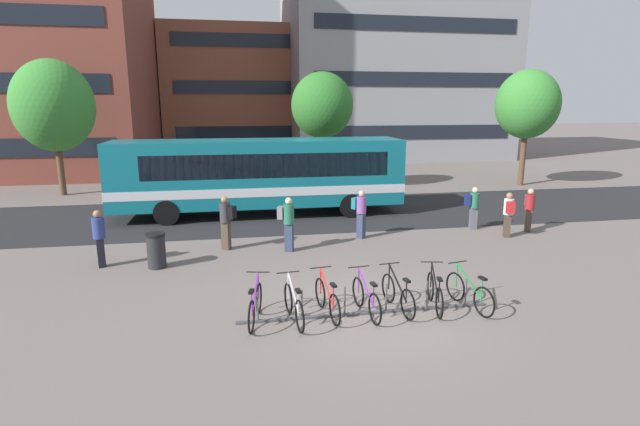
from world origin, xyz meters
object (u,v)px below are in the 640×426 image
(parked_bicycle_silver_1, at_px, (294,306))
(parked_bicycle_black_5, at_px, (435,293))
(parked_bicycle_purple_3, at_px, (366,299))
(street_tree_0, at_px, (322,106))
(commuter_black_pack_6, at_px, (226,219))
(street_tree_1, at_px, (527,105))
(parked_bicycle_green_6, at_px, (469,293))
(street_tree_2, at_px, (53,106))
(commuter_navy_pack_1, at_px, (99,234))
(commuter_red_pack_2, at_px, (509,212))
(commuter_grey_pack_4, at_px, (288,220))
(commuter_teal_pack_5, at_px, (361,211))
(parked_bicycle_purple_0, at_px, (255,306))
(commuter_navy_pack_0, at_px, (473,205))
(parked_bicycle_red_2, at_px, (327,300))
(city_bus, at_px, (258,174))
(commuter_grey_pack_3, at_px, (529,207))
(trash_bin, at_px, (156,250))
(parked_bicycle_black_4, at_px, (398,295))

(parked_bicycle_silver_1, xyz_separation_m, parked_bicycle_black_5, (3.30, 0.12, 0.00))
(parked_bicycle_purple_3, height_order, street_tree_0, street_tree_0)
(commuter_black_pack_6, relative_size, street_tree_1, 0.27)
(parked_bicycle_green_6, relative_size, street_tree_2, 0.25)
(parked_bicycle_silver_1, distance_m, commuter_navy_pack_1, 6.95)
(parked_bicycle_silver_1, relative_size, commuter_red_pack_2, 1.06)
(commuter_grey_pack_4, distance_m, commuter_teal_pack_5, 2.92)
(parked_bicycle_green_6, xyz_separation_m, commuter_grey_pack_4, (-3.62, 5.24, 0.64))
(parked_bicycle_purple_0, distance_m, commuter_navy_pack_0, 10.85)
(parked_bicycle_purple_3, bearing_deg, parked_bicycle_black_5, -94.88)
(parked_bicycle_red_2, xyz_separation_m, street_tree_2, (-10.75, 17.02, 4.18))
(parked_bicycle_red_2, bearing_deg, city_bus, -2.41)
(commuter_black_pack_6, bearing_deg, commuter_grey_pack_4, -164.48)
(parked_bicycle_silver_1, height_order, commuter_grey_pack_4, commuter_grey_pack_4)
(commuter_navy_pack_0, bearing_deg, commuter_teal_pack_5, -164.50)
(parked_bicycle_black_5, relative_size, parked_bicycle_green_6, 1.00)
(parked_bicycle_purple_3, distance_m, street_tree_0, 16.76)
(parked_bicycle_black_5, distance_m, commuter_teal_pack_5, 6.27)
(parked_bicycle_silver_1, bearing_deg, commuter_navy_pack_1, 40.44)
(street_tree_2, bearing_deg, parked_bicycle_red_2, -57.72)
(parked_bicycle_purple_0, bearing_deg, commuter_black_pack_6, 18.28)
(parked_bicycle_purple_3, height_order, commuter_grey_pack_3, commuter_grey_pack_3)
(parked_bicycle_red_2, distance_m, street_tree_2, 20.57)
(commuter_grey_pack_3, height_order, street_tree_0, street_tree_0)
(commuter_teal_pack_5, relative_size, trash_bin, 1.67)
(commuter_grey_pack_4, bearing_deg, commuter_grey_pack_3, 28.91)
(commuter_black_pack_6, bearing_deg, parked_bicycle_silver_1, 135.02)
(commuter_navy_pack_0, distance_m, commuter_navy_pack_1, 12.96)
(parked_bicycle_red_2, xyz_separation_m, street_tree_1, (14.66, 15.66, 4.24))
(street_tree_0, bearing_deg, trash_bin, -120.83)
(street_tree_1, bearing_deg, street_tree_2, 176.93)
(commuter_red_pack_2, relative_size, street_tree_2, 0.23)
(parked_bicycle_silver_1, relative_size, parked_bicycle_purple_3, 1.00)
(commuter_grey_pack_3, distance_m, street_tree_0, 12.23)
(parked_bicycle_purple_3, distance_m, trash_bin, 6.64)
(parked_bicycle_red_2, bearing_deg, commuter_grey_pack_3, -63.47)
(parked_bicycle_red_2, relative_size, street_tree_0, 0.27)
(trash_bin, height_order, street_tree_0, street_tree_0)
(commuter_grey_pack_4, height_order, trash_bin, commuter_grey_pack_4)
(parked_bicycle_red_2, xyz_separation_m, street_tree_0, (2.85, 15.99, 4.19))
(commuter_grey_pack_4, xyz_separation_m, street_tree_1, (14.96, 10.62, 3.60))
(street_tree_0, bearing_deg, parked_bicycle_black_5, -91.15)
(parked_bicycle_purple_0, height_order, parked_bicycle_green_6, same)
(commuter_teal_pack_5, height_order, trash_bin, commuter_teal_pack_5)
(parked_bicycle_black_5, bearing_deg, street_tree_1, -25.77)
(parked_bicycle_black_4, distance_m, street_tree_1, 20.81)
(parked_bicycle_purple_3, relative_size, parked_bicycle_black_5, 1.01)
(parked_bicycle_black_5, bearing_deg, parked_bicycle_green_6, -86.45)
(parked_bicycle_silver_1, distance_m, parked_bicycle_green_6, 4.10)
(commuter_navy_pack_1, xyz_separation_m, commuter_grey_pack_3, (14.68, 1.45, -0.04))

